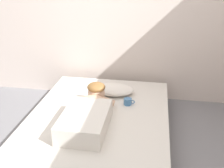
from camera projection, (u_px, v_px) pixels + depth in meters
back_wall at (121, 7)px, 3.50m from camera, size 3.83×0.12×2.50m
bed at (98, 130)px, 2.85m from camera, size 1.50×2.10×0.31m
pillow at (113, 89)px, 3.29m from camera, size 0.52×0.32×0.11m
person_lying at (89, 112)px, 2.67m from camera, size 0.43×0.92×0.27m
coffee_cup at (128, 102)px, 3.03m from camera, size 0.12×0.09×0.07m
cell_phone at (88, 124)px, 2.66m from camera, size 0.07×0.14×0.01m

